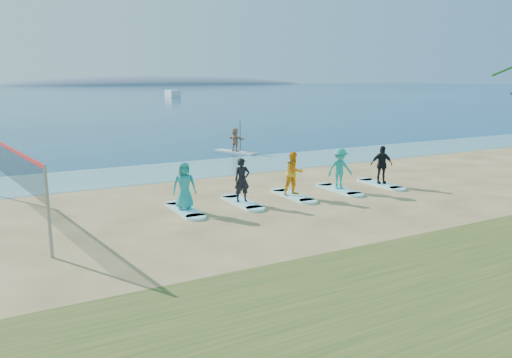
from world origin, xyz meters
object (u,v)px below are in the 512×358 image
boat_offshore_b (173,97)px  surfboard_2 (293,196)px  student_0 (184,186)px  paddleboarder (235,140)px  volleyball_net (10,163)px  surfboard_0 (185,210)px  student_3 (340,169)px  surfboard_4 (380,184)px  surfboard_1 (242,202)px  paddleboard (235,152)px  student_4 (381,165)px  student_2 (294,173)px  surfboard_3 (339,190)px  student_1 (242,180)px

boat_offshore_b → surfboard_2: 103.80m
student_0 → paddleboarder: bearing=69.0°
volleyball_net → surfboard_2: size_ratio=4.09×
volleyball_net → surfboard_0: volleyball_net is taller
student_3 → surfboard_4: bearing=10.4°
student_0 → surfboard_1: bearing=12.7°
paddleboard → student_3: size_ratio=1.76×
volleyball_net → paddleboarder: size_ratio=6.11×
paddleboarder → surfboard_4: paddleboarder is taller
surfboard_2 → student_4: (4.58, 0.00, 0.88)m
volleyball_net → student_2: size_ratio=5.22×
surfboard_1 → surfboard_3: (4.58, 0.00, 0.00)m
surfboard_3 → student_0: bearing=180.0°
student_4 → surfboard_2: bearing=-156.0°
surfboard_0 → surfboard_3: 6.87m
surfboard_0 → student_2: 4.67m
paddleboarder → surfboard_1: 12.84m
surfboard_1 → surfboard_3: bearing=0.0°
student_1 → student_4: student_4 is taller
student_1 → surfboard_3: size_ratio=0.75×
surfboard_4 → surfboard_3: bearing=180.0°
paddleboarder → surfboard_1: paddleboarder is taller
student_1 → student_2: bearing=8.1°
student_2 → student_3: bearing=3.0°
surfboard_0 → surfboard_2: size_ratio=1.00×
volleyball_net → surfboard_1: size_ratio=4.09×
surfboard_4 → surfboard_2: bearing=180.0°
paddleboard → student_0: bearing=-147.0°
surfboard_1 → student_3: (4.58, 0.00, 0.90)m
surfboard_0 → surfboard_2: (4.58, 0.00, 0.00)m
surfboard_3 → student_3: bearing=0.0°
boat_offshore_b → surfboard_3: (-27.46, -99.44, 0.04)m
student_0 → volleyball_net: bearing=174.6°
surfboard_0 → student_4: 9.20m
volleyball_net → student_0: volleyball_net is taller
boat_offshore_b → surfboard_3: 103.16m
surfboard_0 → paddleboarder: bearing=56.3°
volleyball_net → student_0: size_ratio=5.33×
surfboard_2 → surfboard_3: (2.29, 0.00, 0.00)m
student_0 → surfboard_0: bearing=0.0°
volleyball_net → surfboard_0: (5.37, -1.75, -1.86)m
surfboard_1 → student_1: student_1 is taller
paddleboarder → surfboard_2: (-3.15, -11.60, -0.81)m
paddleboarder → surfboard_0: paddleboarder is taller
surfboard_4 → student_4: student_4 is taller
student_1 → student_2: (2.29, 0.00, 0.04)m
student_2 → surfboard_2: bearing=0.0°
paddleboarder → student_0: bearing=130.2°
surfboard_2 → student_3: size_ratio=1.29×
volleyball_net → student_4: 14.66m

